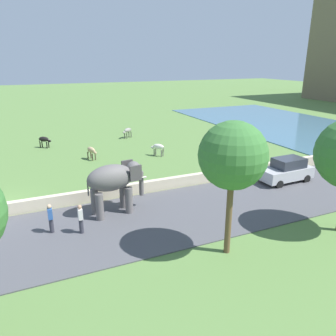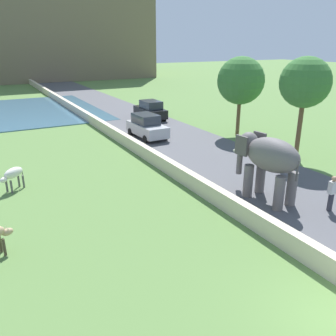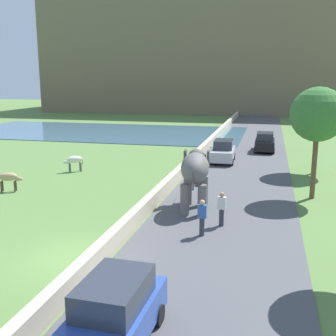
# 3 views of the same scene
# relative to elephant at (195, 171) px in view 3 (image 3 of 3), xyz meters

# --- Properties ---
(ground_plane) EXTENTS (220.00, 220.00, 0.00)m
(ground_plane) POSITION_rel_elephant_xyz_m (-3.40, -6.91, -2.04)
(ground_plane) COLOR #567A3D
(road_surface) EXTENTS (7.00, 120.00, 0.06)m
(road_surface) POSITION_rel_elephant_xyz_m (1.60, 13.09, -2.01)
(road_surface) COLOR #4C4C51
(road_surface) RESTS_ON ground
(barrier_wall) EXTENTS (0.40, 110.00, 0.79)m
(barrier_wall) POSITION_rel_elephant_xyz_m (-2.20, 11.09, -1.64)
(barrier_wall) COLOR beige
(barrier_wall) RESTS_ON ground
(lake) EXTENTS (36.00, 18.00, 0.08)m
(lake) POSITION_rel_elephant_xyz_m (-17.40, 28.71, -2.00)
(lake) COLOR #426B84
(lake) RESTS_ON ground
(hill_distant) EXTENTS (64.00, 28.00, 22.75)m
(hill_distant) POSITION_rel_elephant_xyz_m (-9.40, 69.84, 9.34)
(hill_distant) COLOR #75664C
(hill_distant) RESTS_ON ground
(elephant) EXTENTS (1.70, 3.54, 2.99)m
(elephant) POSITION_rel_elephant_xyz_m (0.00, 0.00, 0.00)
(elephant) COLOR #605B5B
(elephant) RESTS_ON ground
(person_beside_elephant) EXTENTS (0.36, 0.22, 1.63)m
(person_beside_elephant) POSITION_rel_elephant_xyz_m (1.62, -2.26, -1.16)
(person_beside_elephant) COLOR #33333D
(person_beside_elephant) RESTS_ON ground
(person_trailing) EXTENTS (0.36, 0.22, 1.63)m
(person_trailing) POSITION_rel_elephant_xyz_m (0.96, -3.65, -1.16)
(person_trailing) COLOR #33333D
(person_trailing) RESTS_ON ground
(car_silver) EXTENTS (1.89, 4.05, 1.80)m
(car_silver) POSITION_rel_elephant_xyz_m (0.02, 12.71, -1.14)
(car_silver) COLOR #B7B7BC
(car_silver) RESTS_ON ground
(car_blue) EXTENTS (1.88, 4.05, 1.80)m
(car_blue) POSITION_rel_elephant_xyz_m (0.03, -11.57, -1.14)
(car_blue) COLOR #2D4CA8
(car_blue) RESTS_ON ground
(car_black) EXTENTS (1.80, 4.00, 1.80)m
(car_black) POSITION_rel_elephant_xyz_m (3.18, 18.59, -1.14)
(car_black) COLOR black
(car_black) RESTS_ON ground
(cow_tan) EXTENTS (1.42, 0.78, 1.15)m
(cow_tan) POSITION_rel_elephant_xyz_m (-11.32, 0.85, -1.20)
(cow_tan) COLOR tan
(cow_tan) RESTS_ON ground
(cow_white) EXTENTS (1.29, 1.13, 1.15)m
(cow_white) POSITION_rel_elephant_xyz_m (-10.01, 6.72, -1.20)
(cow_white) COLOR silver
(cow_white) RESTS_ON ground
(tree_near) EXTENTS (3.54, 3.54, 5.95)m
(tree_near) POSITION_rel_elephant_xyz_m (6.69, 10.16, 2.13)
(tree_near) COLOR brown
(tree_near) RESTS_ON ground
(tree_far) EXTENTS (2.97, 2.97, 6.17)m
(tree_far) POSITION_rel_elephant_xyz_m (6.03, 3.64, 2.62)
(tree_far) COLOR brown
(tree_far) RESTS_ON ground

